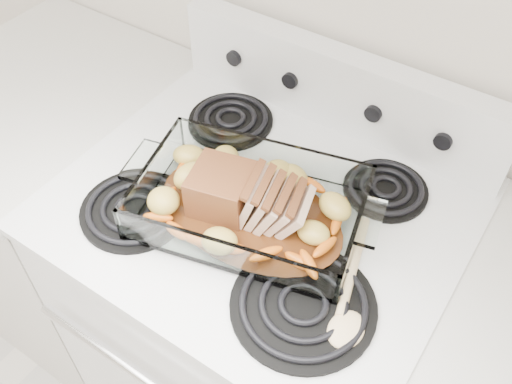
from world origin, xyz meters
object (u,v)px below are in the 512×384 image
Objects in this scene: counter_left at (77,212)px; baking_dish at (250,208)px; pork_roast at (240,193)px; electric_range at (261,318)px.

counter_left is 0.84m from baking_dish.
baking_dish is 1.83× the size of pork_roast.
counter_left is at bearing 165.52° from pork_roast.
baking_dish is 0.04m from pork_roast.
baking_dish reaches higher than counter_left.
pork_roast is (0.65, -0.05, 0.53)m from counter_left.
pork_roast reaches higher than counter_left.
electric_range is at bearing 0.10° from counter_left.
electric_range is at bearing 82.45° from baking_dish.
baking_dish is (0.67, -0.05, 0.50)m from counter_left.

